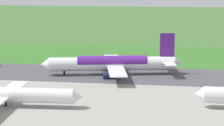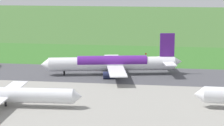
{
  "view_description": "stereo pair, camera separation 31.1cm",
  "coord_description": "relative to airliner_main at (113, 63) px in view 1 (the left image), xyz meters",
  "views": [
    {
      "loc": [
        -35.62,
        170.37,
        37.11
      ],
      "look_at": [
        -10.64,
        0.0,
        4.5
      ],
      "focal_mm": 73.73,
      "sensor_mm": 36.0,
      "label": 1
    },
    {
      "loc": [
        -35.93,
        170.32,
        37.11
      ],
      "look_at": [
        -10.64,
        0.0,
        4.5
      ],
      "focal_mm": 73.73,
      "sensor_mm": 36.0,
      "label": 2
    }
  ],
  "objects": [
    {
      "name": "traffic_cone_orange",
      "position": [
        -6.41,
        -37.27,
        -4.08
      ],
      "size": [
        0.4,
        0.4,
        0.55
      ],
      "primitive_type": "cone",
      "color": "orange",
      "rests_on": "ground"
    },
    {
      "name": "runway_asphalt",
      "position": [
        11.01,
        0.08,
        -4.32
      ],
      "size": [
        600.0,
        31.09,
        0.06
      ],
      "primitive_type": "cube",
      "color": "#47474C",
      "rests_on": "ground"
    },
    {
      "name": "apron_concrete",
      "position": [
        11.01,
        46.51,
        -4.33
      ],
      "size": [
        440.0,
        110.0,
        0.05
      ],
      "primitive_type": "cube",
      "color": "gray",
      "rests_on": "ground"
    },
    {
      "name": "grass_verge_foreground",
      "position": [
        11.01,
        -34.44,
        -4.33
      ],
      "size": [
        600.0,
        80.0,
        0.04
      ],
      "primitive_type": "cube",
      "color": "#346B27",
      "rests_on": "ground"
    },
    {
      "name": "airliner_parked_mid",
      "position": [
        24.69,
        47.92,
        -0.77
      ],
      "size": [
        44.97,
        36.77,
        13.13
      ],
      "color": "white",
      "rests_on": "ground"
    },
    {
      "name": "airliner_main",
      "position": [
        0.0,
        0.0,
        0.0
      ],
      "size": [
        53.76,
        44.29,
        15.88
      ],
      "color": "white",
      "rests_on": "ground"
    },
    {
      "name": "no_stopping_sign",
      "position": [
        -10.02,
        -34.53,
        -2.68
      ],
      "size": [
        0.6,
        0.1,
        2.83
      ],
      "color": "slate",
      "rests_on": "ground"
    },
    {
      "name": "ground_plane",
      "position": [
        11.01,
        0.08,
        -4.35
      ],
      "size": [
        800.0,
        800.0,
        0.0
      ],
      "primitive_type": "plane",
      "color": "#3D662D"
    }
  ]
}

